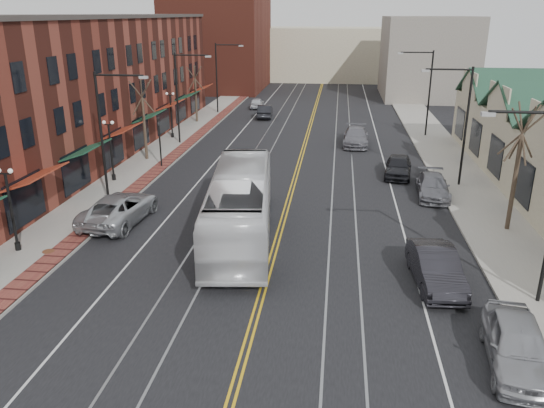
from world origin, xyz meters
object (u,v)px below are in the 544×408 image
(parked_car_c, at_px, (433,186))
(transit_bus, at_px, (240,205))
(parked_car_a, at_px, (518,345))
(parked_suv, at_px, (120,208))
(parked_car_d, at_px, (398,166))
(parked_car_b, at_px, (436,268))

(parked_car_c, bearing_deg, transit_bus, -140.69)
(parked_car_a, height_order, parked_car_c, parked_car_a)
(parked_suv, bearing_deg, parked_car_d, -141.60)
(transit_bus, bearing_deg, parked_car_a, 132.21)
(transit_bus, height_order, parked_car_a, transit_bus)
(transit_bus, height_order, parked_car_b, transit_bus)
(parked_car_a, distance_m, parked_car_c, 17.95)
(parked_car_a, relative_size, parked_car_c, 1.00)
(parked_car_b, xyz_separation_m, parked_car_c, (1.80, 12.32, -0.12))
(parked_car_c, relative_size, parked_car_d, 1.06)
(transit_bus, bearing_deg, parked_car_b, 149.42)
(parked_suv, height_order, parked_car_a, parked_suv)
(parked_car_d, bearing_deg, parked_car_c, -60.36)
(parked_suv, xyz_separation_m, parked_car_a, (18.60, -11.06, -0.01))
(parked_car_d, bearing_deg, transit_bus, -119.41)
(parked_suv, bearing_deg, parked_car_a, 153.66)
(parked_suv, height_order, parked_car_d, parked_suv)
(parked_car_c, xyz_separation_m, parked_car_d, (-1.80, 4.45, 0.07))
(transit_bus, relative_size, parked_car_a, 2.66)
(parked_car_b, bearing_deg, parked_car_d, 85.75)
(parked_car_d, bearing_deg, parked_suv, -138.39)
(transit_bus, xyz_separation_m, parked_car_b, (9.50, -4.17, -0.99))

